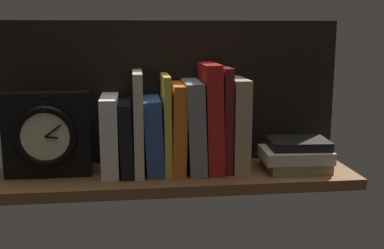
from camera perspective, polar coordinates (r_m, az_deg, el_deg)
ground_plane at (r=115.27cm, az=-1.87°, el=-6.30°), size 85.29×22.56×2.50cm
back_panel at (r=121.58cm, az=-2.39°, el=3.87°), size 85.29×1.20×35.79cm
book_white_catcher at (r=114.28cm, az=-9.74°, el=-1.21°), size 4.00×15.60×18.31cm
book_black_skeptic at (r=114.30cm, az=-7.85°, el=-1.48°), size 3.33×15.37×17.08cm
book_cream_twain at (r=113.58cm, az=-6.45°, el=0.27°), size 2.19×16.08×23.98cm
book_blue_modern at (r=114.29cm, az=-4.70°, el=-1.24°), size 4.81×14.53×17.86cm
book_yellow_seinlanguage at (r=113.91cm, az=-3.12°, el=0.14°), size 1.83×14.34×23.17cm
book_orange_pandolfini at (r=114.33cm, az=-1.75°, el=-0.35°), size 3.69×14.78×21.11cm
book_gray_chess at (r=114.69cm, az=0.17°, el=-0.16°), size 4.76×16.03×21.73cm
book_red_requiem at (r=114.90cm, az=2.24°, el=0.89°), size 4.56×15.35×25.81cm
book_maroon_dawkins at (r=115.54cm, az=3.83°, el=0.73°), size 2.20×13.40×24.91cm
book_tan_shortstories at (r=116.46cm, az=5.40°, el=0.10°), size 3.91×14.51×22.14cm
framed_clock at (r=114.69cm, az=-16.91°, el=-1.15°), size 19.57×6.92×19.57cm
book_stack_side at (r=119.20cm, az=12.34°, el=-3.57°), size 16.70×13.78×7.35cm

